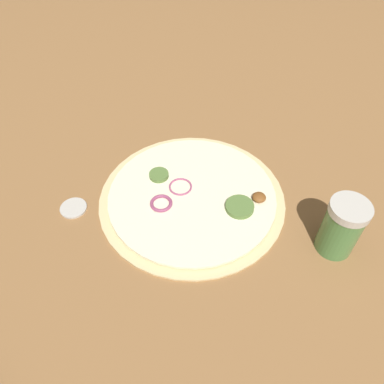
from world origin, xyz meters
The scene contains 4 objects.
ground_plane centered at (0.00, 0.00, 0.00)m, with size 3.00×3.00×0.00m, color olive.
pizza centered at (0.00, 0.00, 0.01)m, with size 0.30×0.30×0.02m.
spice_jar centered at (0.14, 0.18, 0.05)m, with size 0.06×0.06×0.09m.
loose_cap centered at (-0.02, -0.19, 0.00)m, with size 0.04×0.04×0.01m.
Camera 1 is at (0.39, -0.09, 0.46)m, focal length 35.00 mm.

